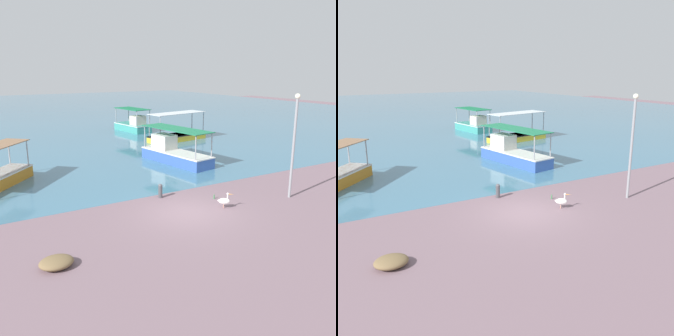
% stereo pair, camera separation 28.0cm
% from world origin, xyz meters
% --- Properties ---
extents(ground, '(120.00, 120.00, 0.00)m').
position_xyz_m(ground, '(0.00, 0.00, 0.00)').
color(ground, slate).
extents(harbor_water, '(110.00, 90.00, 0.00)m').
position_xyz_m(harbor_water, '(0.00, 48.00, 0.00)').
color(harbor_water, teal).
rests_on(harbor_water, ground).
extents(fishing_boat_far_left, '(2.78, 6.37, 2.53)m').
position_xyz_m(fishing_boat_far_left, '(4.75, 8.93, 0.71)').
color(fishing_boat_far_left, '#365BAE').
rests_on(fishing_boat_far_left, harbor_water).
extents(fishing_boat_outer, '(6.21, 2.88, 2.65)m').
position_xyz_m(fishing_boat_outer, '(9.57, 16.21, 0.50)').
color(fishing_boat_outer, gold).
rests_on(fishing_boat_outer, harbor_water).
extents(fishing_boat_far_right, '(2.62, 4.93, 2.49)m').
position_xyz_m(fishing_boat_far_right, '(8.31, 23.29, 0.68)').
color(fishing_boat_far_right, teal).
rests_on(fishing_boat_far_right, harbor_water).
extents(pelican, '(0.69, 0.60, 0.80)m').
position_xyz_m(pelican, '(1.94, -0.42, 0.38)').
color(pelican, '#E0997A').
rests_on(pelican, ground).
extents(lamp_post, '(0.28, 0.28, 5.48)m').
position_xyz_m(lamp_post, '(5.98, -0.92, 3.10)').
color(lamp_post, gray).
rests_on(lamp_post, ground).
extents(mooring_bollard, '(0.23, 0.23, 0.77)m').
position_xyz_m(mooring_bollard, '(-0.02, 2.54, 0.41)').
color(mooring_bollard, '#47474C').
rests_on(mooring_bollard, ground).
extents(net_pile, '(1.20, 1.02, 0.37)m').
position_xyz_m(net_pile, '(-6.70, -1.96, 0.19)').
color(net_pile, brown).
rests_on(net_pile, ground).
extents(glass_bottle, '(0.07, 0.07, 0.27)m').
position_xyz_m(glass_bottle, '(2.34, 0.92, 0.11)').
color(glass_bottle, '#3F7F4C').
rests_on(glass_bottle, ground).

